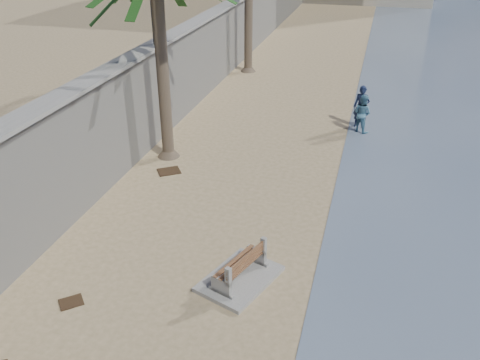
{
  "coord_description": "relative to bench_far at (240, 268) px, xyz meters",
  "views": [
    {
      "loc": [
        2.86,
        -5.2,
        7.92
      ],
      "look_at": [
        -0.5,
        7.0,
        1.2
      ],
      "focal_mm": 38.0,
      "sensor_mm": 36.0,
      "label": 1
    }
  ],
  "objects": [
    {
      "name": "wall_cap",
      "position": [
        -5.47,
        15.83,
        3.19
      ],
      "size": [
        0.8,
        70.0,
        0.12
      ],
      "primitive_type": "cube",
      "color": "gray",
      "rests_on": "seawall"
    },
    {
      "name": "person_a",
      "position": [
        2.14,
        10.86,
        0.64
      ],
      "size": [
        0.78,
        0.59,
        2.0
      ],
      "primitive_type": "imported",
      "rotation": [
        0.0,
        0.0,
        -0.15
      ],
      "color": "#151E39",
      "rests_on": "ground_plane"
    },
    {
      "name": "seawall",
      "position": [
        -5.47,
        15.83,
        1.39
      ],
      "size": [
        0.45,
        70.0,
        3.5
      ],
      "primitive_type": "cube",
      "color": "gray",
      "rests_on": "ground_plane"
    },
    {
      "name": "debris_d",
      "position": [
        -3.51,
        -1.78,
        -0.35
      ],
      "size": [
        0.66,
        0.65,
        0.03
      ],
      "primitive_type": "cube",
      "rotation": [
        0.0,
        0.0,
        3.87
      ],
      "color": "#382616",
      "rests_on": "ground_plane"
    },
    {
      "name": "bench_far",
      "position": [
        0.0,
        0.0,
        0.0
      ],
      "size": [
        1.96,
        2.34,
        0.83
      ],
      "color": "gray",
      "rests_on": "ground_plane"
    },
    {
      "name": "debris_c",
      "position": [
        -3.89,
        4.96,
        -0.35
      ],
      "size": [
        0.95,
        0.91,
        0.03
      ],
      "primitive_type": "cube",
      "rotation": [
        0.0,
        0.0,
        0.61
      ],
      "color": "#382616",
      "rests_on": "ground_plane"
    },
    {
      "name": "person_b",
      "position": [
        2.22,
        10.38,
        0.49
      ],
      "size": [
        1.04,
        0.98,
        1.71
      ],
      "primitive_type": "imported",
      "rotation": [
        0.0,
        0.0,
        2.58
      ],
      "color": "teal",
      "rests_on": "ground_plane"
    }
  ]
}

